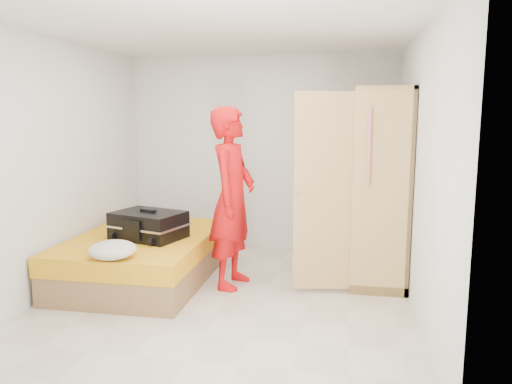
% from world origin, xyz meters
% --- Properties ---
extents(room, '(4.00, 4.02, 2.60)m').
position_xyz_m(room, '(0.00, 0.00, 1.30)').
color(room, beige).
rests_on(room, ground).
extents(bed, '(1.42, 2.02, 0.50)m').
position_xyz_m(bed, '(-1.05, 0.38, 0.25)').
color(bed, olive).
rests_on(bed, ground).
extents(wardrobe, '(1.17, 1.28, 2.10)m').
position_xyz_m(wardrobe, '(1.45, 0.85, 1.00)').
color(wardrobe, tan).
rests_on(wardrobe, ground).
extents(person, '(0.53, 0.74, 1.91)m').
position_xyz_m(person, '(-0.03, 0.37, 0.95)').
color(person, red).
rests_on(person, ground).
extents(suitcase, '(0.86, 0.73, 0.32)m').
position_xyz_m(suitcase, '(-0.94, 0.28, 0.64)').
color(suitcase, black).
rests_on(suitcase, bed).
extents(round_cushion, '(0.44, 0.44, 0.17)m').
position_xyz_m(round_cushion, '(-0.97, -0.51, 0.58)').
color(round_cushion, beige).
rests_on(round_cushion, bed).
extents(pillow, '(0.52, 0.28, 0.09)m').
position_xyz_m(pillow, '(-1.22, 1.23, 0.55)').
color(pillow, beige).
rests_on(pillow, bed).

